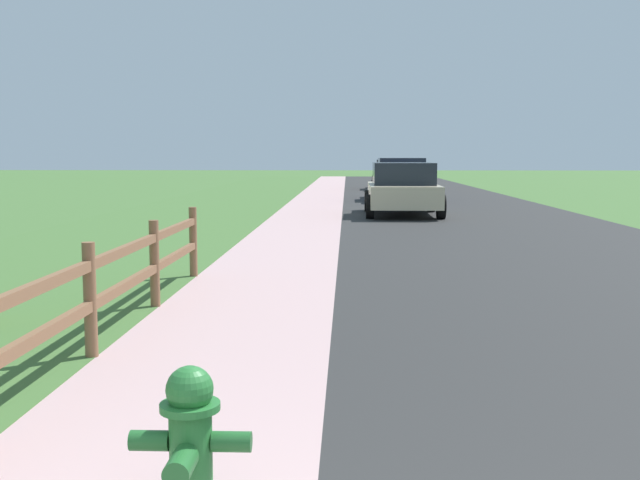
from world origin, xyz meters
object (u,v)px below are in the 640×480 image
(fire_hydrant, at_px, (190,443))
(parked_car_blue, at_px, (401,179))
(parked_suv_beige, at_px, (403,189))
(parked_car_red, at_px, (392,174))

(fire_hydrant, bearing_deg, parked_car_blue, 83.86)
(parked_car_blue, bearing_deg, parked_suv_beige, -93.54)
(parked_suv_beige, relative_size, parked_car_blue, 0.88)
(parked_suv_beige, bearing_deg, parked_car_blue, 86.46)
(parked_car_blue, xyz_separation_m, parked_car_red, (0.23, 9.25, -0.04))
(fire_hydrant, distance_m, parked_car_red, 35.28)
(fire_hydrant, xyz_separation_m, parked_car_red, (3.01, 35.15, 0.37))
(parked_car_red, bearing_deg, parked_car_blue, -91.40)
(fire_hydrant, height_order, parked_car_red, parked_car_red)
(parked_car_blue, bearing_deg, parked_car_red, 88.60)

